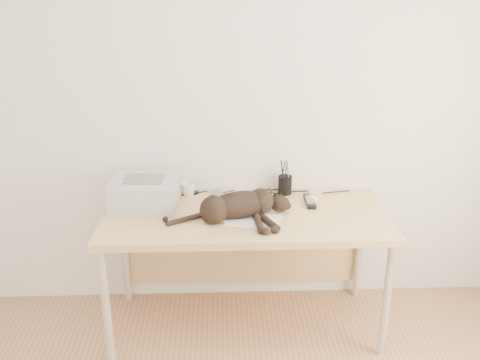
{
  "coord_description": "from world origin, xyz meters",
  "views": [
    {
      "loc": [
        -0.13,
        -1.33,
        1.99
      ],
      "look_at": [
        -0.03,
        1.34,
        0.96
      ],
      "focal_mm": 40.0,
      "sensor_mm": 36.0,
      "label": 1
    }
  ],
  "objects_px": {
    "cat": "(236,207)",
    "pen_cup": "(285,184)",
    "desk": "(245,229)",
    "mouse": "(311,197)",
    "printer": "(145,193)",
    "mug": "(189,189)"
  },
  "relations": [
    {
      "from": "cat",
      "to": "mouse",
      "type": "height_order",
      "value": "cat"
    },
    {
      "from": "printer",
      "to": "mug",
      "type": "bearing_deg",
      "value": 33.13
    },
    {
      "from": "desk",
      "to": "mug",
      "type": "height_order",
      "value": "mug"
    },
    {
      "from": "desk",
      "to": "cat",
      "type": "distance_m",
      "value": 0.25
    },
    {
      "from": "cat",
      "to": "mug",
      "type": "distance_m",
      "value": 0.44
    },
    {
      "from": "mouse",
      "to": "cat",
      "type": "bearing_deg",
      "value": -158.83
    },
    {
      "from": "desk",
      "to": "mug",
      "type": "relative_size",
      "value": 17.57
    },
    {
      "from": "pen_cup",
      "to": "cat",
      "type": "bearing_deg",
      "value": -131.72
    },
    {
      "from": "mouse",
      "to": "printer",
      "type": "bearing_deg",
      "value": 176.76
    },
    {
      "from": "mug",
      "to": "pen_cup",
      "type": "xyz_separation_m",
      "value": [
        0.59,
        0.01,
        0.02
      ]
    },
    {
      "from": "printer",
      "to": "mouse",
      "type": "xyz_separation_m",
      "value": [
        0.97,
        0.07,
        -0.07
      ]
    },
    {
      "from": "desk",
      "to": "cat",
      "type": "bearing_deg",
      "value": -110.35
    },
    {
      "from": "pen_cup",
      "to": "mouse",
      "type": "height_order",
      "value": "pen_cup"
    },
    {
      "from": "printer",
      "to": "pen_cup",
      "type": "height_order",
      "value": "pen_cup"
    },
    {
      "from": "cat",
      "to": "pen_cup",
      "type": "relative_size",
      "value": 3.31
    },
    {
      "from": "mouse",
      "to": "desk",
      "type": "bearing_deg",
      "value": -172.82
    },
    {
      "from": "printer",
      "to": "cat",
      "type": "height_order",
      "value": "printer"
    },
    {
      "from": "printer",
      "to": "mug",
      "type": "relative_size",
      "value": 4.29
    },
    {
      "from": "cat",
      "to": "mouse",
      "type": "relative_size",
      "value": 6.13
    },
    {
      "from": "printer",
      "to": "desk",
      "type": "bearing_deg",
      "value": -3.73
    },
    {
      "from": "desk",
      "to": "mug",
      "type": "distance_m",
      "value": 0.42
    },
    {
      "from": "mug",
      "to": "pen_cup",
      "type": "distance_m",
      "value": 0.59
    }
  ]
}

